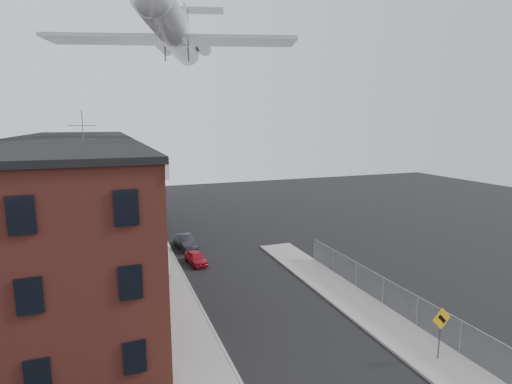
# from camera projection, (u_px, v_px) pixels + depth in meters

# --- Properties ---
(ground) EXTENTS (120.00, 120.00, 0.00)m
(ground) POSITION_uv_depth(u_px,v_px,m) (328.00, 374.00, 18.63)
(ground) COLOR black
(ground) RESTS_ON ground
(sidewalk_left) EXTENTS (3.00, 62.00, 0.12)m
(sidewalk_left) POSITION_uv_depth(u_px,v_px,m) (151.00, 243.00, 38.83)
(sidewalk_left) COLOR gray
(sidewalk_left) RESTS_ON ground
(sidewalk_right) EXTENTS (3.00, 26.00, 0.12)m
(sidewalk_right) POSITION_uv_depth(u_px,v_px,m) (354.00, 301.00, 26.07)
(sidewalk_right) COLOR gray
(sidewalk_right) RESTS_ON ground
(curb_left) EXTENTS (0.15, 62.00, 0.14)m
(curb_left) POSITION_uv_depth(u_px,v_px,m) (166.00, 241.00, 39.34)
(curb_left) COLOR gray
(curb_left) RESTS_ON ground
(curb_right) EXTENTS (0.15, 26.00, 0.14)m
(curb_right) POSITION_uv_depth(u_px,v_px,m) (334.00, 305.00, 25.56)
(curb_right) COLOR gray
(curb_right) RESTS_ON ground
(corner_building) EXTENTS (10.31, 12.30, 12.15)m
(corner_building) POSITION_uv_depth(u_px,v_px,m) (51.00, 252.00, 20.03)
(corner_building) COLOR #3B1B13
(corner_building) RESTS_ON ground
(row_house_a) EXTENTS (11.98, 7.00, 10.30)m
(row_house_a) POSITION_uv_depth(u_px,v_px,m) (67.00, 213.00, 28.80)
(row_house_a) COLOR slate
(row_house_a) RESTS_ON ground
(row_house_b) EXTENTS (11.98, 7.00, 10.30)m
(row_house_b) POSITION_uv_depth(u_px,v_px,m) (74.00, 197.00, 35.26)
(row_house_b) COLOR slate
(row_house_b) RESTS_ON ground
(row_house_c) EXTENTS (11.98, 7.00, 10.30)m
(row_house_c) POSITION_uv_depth(u_px,v_px,m) (78.00, 185.00, 41.71)
(row_house_c) COLOR slate
(row_house_c) RESTS_ON ground
(row_house_d) EXTENTS (11.98, 7.00, 10.30)m
(row_house_d) POSITION_uv_depth(u_px,v_px,m) (82.00, 177.00, 48.16)
(row_house_d) COLOR slate
(row_house_d) RESTS_ON ground
(row_house_e) EXTENTS (11.98, 7.00, 10.30)m
(row_house_e) POSITION_uv_depth(u_px,v_px,m) (84.00, 170.00, 54.61)
(row_house_e) COLOR slate
(row_house_e) RESTS_ON ground
(chainlink_fence) EXTENTS (0.06, 18.06, 1.90)m
(chainlink_fence) POSITION_uv_depth(u_px,v_px,m) (383.00, 290.00, 25.51)
(chainlink_fence) COLOR gray
(chainlink_fence) RESTS_ON ground
(warning_sign) EXTENTS (1.10, 0.11, 2.80)m
(warning_sign) POSITION_uv_depth(u_px,v_px,m) (441.00, 326.00, 19.31)
(warning_sign) COLOR #515156
(warning_sign) RESTS_ON ground
(utility_pole) EXTENTS (1.80, 0.26, 9.00)m
(utility_pole) POSITION_uv_depth(u_px,v_px,m) (155.00, 209.00, 32.48)
(utility_pole) COLOR black
(utility_pole) RESTS_ON ground
(street_tree) EXTENTS (3.22, 3.20, 5.20)m
(street_tree) POSITION_uv_depth(u_px,v_px,m) (148.00, 201.00, 41.95)
(street_tree) COLOR black
(street_tree) RESTS_ON ground
(car_near) EXTENTS (1.65, 3.24, 1.06)m
(car_near) POSITION_uv_depth(u_px,v_px,m) (196.00, 258.00, 33.05)
(car_near) COLOR #B2162B
(car_near) RESTS_ON ground
(car_mid) EXTENTS (1.78, 3.97, 1.27)m
(car_mid) POSITION_uv_depth(u_px,v_px,m) (185.00, 242.00, 37.16)
(car_mid) COLOR black
(car_mid) RESTS_ON ground
(car_far) EXTENTS (2.04, 4.45, 1.26)m
(car_far) POSITION_uv_depth(u_px,v_px,m) (156.00, 211.00, 50.04)
(car_far) COLOR gray
(car_far) RESTS_ON ground
(airplane) EXTENTS (21.89, 25.04, 7.24)m
(airplane) POSITION_uv_depth(u_px,v_px,m) (176.00, 34.00, 36.99)
(airplane) COLOR #BCBCC0
(airplane) RESTS_ON ground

